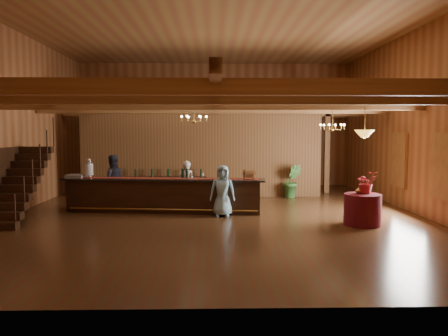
{
  "coord_description": "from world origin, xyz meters",
  "views": [
    {
      "loc": [
        -0.02,
        -12.88,
        2.46
      ],
      "look_at": [
        0.29,
        0.72,
        1.32
      ],
      "focal_mm": 35.0,
      "sensor_mm": 36.0,
      "label": 1
    }
  ],
  "objects_px": {
    "chandelier_left": "(194,118)",
    "bartender": "(187,184)",
    "tasting_bar": "(163,195)",
    "backbar_shelf": "(169,187)",
    "floor_plant": "(292,181)",
    "chandelier_right": "(332,126)",
    "staff_second": "(112,181)",
    "raffle_drum": "(249,174)",
    "round_table": "(362,210)",
    "pendant_lamp": "(364,134)",
    "beverage_dispenser": "(89,168)",
    "guest": "(222,191)"
  },
  "relations": [
    {
      "from": "raffle_drum",
      "to": "chandelier_left",
      "type": "height_order",
      "value": "chandelier_left"
    },
    {
      "from": "chandelier_right",
      "to": "guest",
      "type": "relative_size",
      "value": 0.54
    },
    {
      "from": "pendant_lamp",
      "to": "guest",
      "type": "bearing_deg",
      "value": 160.66
    },
    {
      "from": "raffle_drum",
      "to": "floor_plant",
      "type": "distance_m",
      "value": 3.68
    },
    {
      "from": "bartender",
      "to": "staff_second",
      "type": "bearing_deg",
      "value": 15.84
    },
    {
      "from": "raffle_drum",
      "to": "bartender",
      "type": "height_order",
      "value": "bartender"
    },
    {
      "from": "chandelier_left",
      "to": "bartender",
      "type": "distance_m",
      "value": 2.13
    },
    {
      "from": "pendant_lamp",
      "to": "floor_plant",
      "type": "distance_m",
      "value": 5.21
    },
    {
      "from": "staff_second",
      "to": "tasting_bar",
      "type": "bearing_deg",
      "value": 133.54
    },
    {
      "from": "backbar_shelf",
      "to": "guest",
      "type": "distance_m",
      "value": 4.09
    },
    {
      "from": "beverage_dispenser",
      "to": "backbar_shelf",
      "type": "distance_m",
      "value": 3.48
    },
    {
      "from": "chandelier_right",
      "to": "guest",
      "type": "height_order",
      "value": "chandelier_right"
    },
    {
      "from": "tasting_bar",
      "to": "chandelier_right",
      "type": "relative_size",
      "value": 7.79
    },
    {
      "from": "backbar_shelf",
      "to": "floor_plant",
      "type": "distance_m",
      "value": 4.59
    },
    {
      "from": "floor_plant",
      "to": "guest",
      "type": "bearing_deg",
      "value": -127.04
    },
    {
      "from": "chandelier_right",
      "to": "floor_plant",
      "type": "height_order",
      "value": "chandelier_right"
    },
    {
      "from": "chandelier_right",
      "to": "bartender",
      "type": "height_order",
      "value": "chandelier_right"
    },
    {
      "from": "guest",
      "to": "floor_plant",
      "type": "relative_size",
      "value": 1.19
    },
    {
      "from": "bartender",
      "to": "tasting_bar",
      "type": "bearing_deg",
      "value": 63.75
    },
    {
      "from": "round_table",
      "to": "staff_second",
      "type": "relative_size",
      "value": 0.56
    },
    {
      "from": "pendant_lamp",
      "to": "raffle_drum",
      "type": "bearing_deg",
      "value": 149.74
    },
    {
      "from": "chandelier_right",
      "to": "floor_plant",
      "type": "bearing_deg",
      "value": 113.84
    },
    {
      "from": "bartender",
      "to": "round_table",
      "type": "bearing_deg",
      "value": 170.28
    },
    {
      "from": "raffle_drum",
      "to": "chandelier_left",
      "type": "bearing_deg",
      "value": 157.74
    },
    {
      "from": "tasting_bar",
      "to": "chandelier_left",
      "type": "height_order",
      "value": "chandelier_left"
    },
    {
      "from": "chandelier_left",
      "to": "staff_second",
      "type": "bearing_deg",
      "value": 169.79
    },
    {
      "from": "staff_second",
      "to": "floor_plant",
      "type": "distance_m",
      "value": 6.48
    },
    {
      "from": "chandelier_right",
      "to": "guest",
      "type": "xyz_separation_m",
      "value": [
        -3.56,
        -1.46,
        -1.87
      ]
    },
    {
      "from": "tasting_bar",
      "to": "backbar_shelf",
      "type": "xyz_separation_m",
      "value": [
        -0.14,
        2.86,
        -0.13
      ]
    },
    {
      "from": "beverage_dispenser",
      "to": "chandelier_right",
      "type": "bearing_deg",
      "value": 3.11
    },
    {
      "from": "round_table",
      "to": "bartender",
      "type": "distance_m",
      "value": 5.47
    },
    {
      "from": "backbar_shelf",
      "to": "chandelier_right",
      "type": "bearing_deg",
      "value": -25.53
    },
    {
      "from": "round_table",
      "to": "floor_plant",
      "type": "relative_size",
      "value": 0.76
    },
    {
      "from": "raffle_drum",
      "to": "staff_second",
      "type": "xyz_separation_m",
      "value": [
        -4.32,
        1.16,
        -0.35
      ]
    },
    {
      "from": "guest",
      "to": "floor_plant",
      "type": "bearing_deg",
      "value": 56.75
    },
    {
      "from": "raffle_drum",
      "to": "guest",
      "type": "bearing_deg",
      "value": -154.31
    },
    {
      "from": "round_table",
      "to": "tasting_bar",
      "type": "bearing_deg",
      "value": 159.73
    },
    {
      "from": "backbar_shelf",
      "to": "bartender",
      "type": "xyz_separation_m",
      "value": [
        0.82,
        -2.2,
        0.37
      ]
    },
    {
      "from": "backbar_shelf",
      "to": "pendant_lamp",
      "type": "distance_m",
      "value": 7.68
    },
    {
      "from": "bartender",
      "to": "floor_plant",
      "type": "bearing_deg",
      "value": -131.02
    },
    {
      "from": "raffle_drum",
      "to": "pendant_lamp",
      "type": "bearing_deg",
      "value": -30.26
    },
    {
      "from": "chandelier_right",
      "to": "bartender",
      "type": "xyz_separation_m",
      "value": [
        -4.67,
        -0.08,
        -1.85
      ]
    },
    {
      "from": "raffle_drum",
      "to": "bartender",
      "type": "relative_size",
      "value": 0.22
    },
    {
      "from": "backbar_shelf",
      "to": "guest",
      "type": "relative_size",
      "value": 1.89
    },
    {
      "from": "tasting_bar",
      "to": "chandelier_left",
      "type": "distance_m",
      "value": 2.54
    },
    {
      "from": "bartender",
      "to": "floor_plant",
      "type": "height_order",
      "value": "bartender"
    },
    {
      "from": "tasting_bar",
      "to": "bartender",
      "type": "distance_m",
      "value": 0.97
    },
    {
      "from": "tasting_bar",
      "to": "floor_plant",
      "type": "relative_size",
      "value": 4.98
    },
    {
      "from": "bartender",
      "to": "floor_plant",
      "type": "distance_m",
      "value": 4.33
    },
    {
      "from": "staff_second",
      "to": "bartender",
      "type": "bearing_deg",
      "value": 155.04
    }
  ]
}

